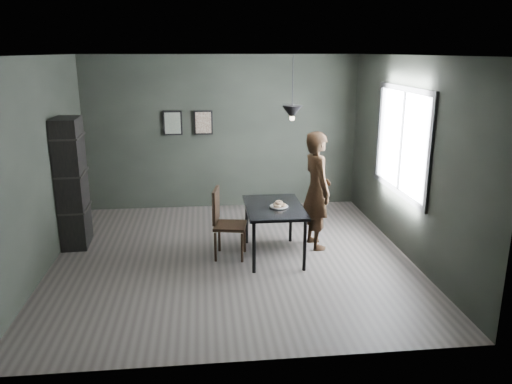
{
  "coord_description": "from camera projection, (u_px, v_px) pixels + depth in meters",
  "views": [
    {
      "loc": [
        -0.37,
        -6.62,
        2.85
      ],
      "look_at": [
        0.35,
        0.05,
        0.95
      ],
      "focal_mm": 35.0,
      "sensor_mm": 36.0,
      "label": 1
    }
  ],
  "objects": [
    {
      "name": "shelf_unit",
      "position": [
        72.0,
        183.0,
        7.38
      ],
      "size": [
        0.4,
        0.66,
        1.93
      ],
      "primitive_type": "cube",
      "rotation": [
        0.0,
        0.0,
        0.05
      ],
      "color": "black",
      "rests_on": "ground"
    },
    {
      "name": "woman",
      "position": [
        317.0,
        190.0,
        7.34
      ],
      "size": [
        0.52,
        0.7,
        1.75
      ],
      "primitive_type": "imported",
      "rotation": [
        0.0,
        0.0,
        1.73
      ],
      "color": "black",
      "rests_on": "ground"
    },
    {
      "name": "framed_print_left",
      "position": [
        173.0,
        123.0,
        8.98
      ],
      "size": [
        0.34,
        0.04,
        0.44
      ],
      "color": "black",
      "rests_on": "ground"
    },
    {
      "name": "wood_chair",
      "position": [
        224.0,
        219.0,
        7.04
      ],
      "size": [
        0.51,
        0.51,
        1.01
      ],
      "rotation": [
        0.0,
        0.0,
        -0.18
      ],
      "color": "black",
      "rests_on": "ground"
    },
    {
      "name": "cafe_table",
      "position": [
        274.0,
        211.0,
        7.03
      ],
      "size": [
        0.8,
        1.2,
        0.75
      ],
      "color": "black",
      "rests_on": "ground"
    },
    {
      "name": "back_wall",
      "position": [
        223.0,
        133.0,
        9.16
      ],
      "size": [
        5.0,
        0.1,
        2.8
      ],
      "primitive_type": "cube",
      "color": "black",
      "rests_on": "ground"
    },
    {
      "name": "pendant_lamp",
      "position": [
        292.0,
        112.0,
        6.78
      ],
      "size": [
        0.28,
        0.28,
        0.86
      ],
      "color": "black",
      "rests_on": "ground"
    },
    {
      "name": "window_assembly",
      "position": [
        402.0,
        141.0,
        7.16
      ],
      "size": [
        0.04,
        1.96,
        1.56
      ],
      "color": "white",
      "rests_on": "ground"
    },
    {
      "name": "ceiling",
      "position": [
        229.0,
        55.0,
        6.39
      ],
      "size": [
        5.0,
        5.0,
        0.02
      ],
      "color": "silver",
      "rests_on": "ground"
    },
    {
      "name": "white_plate",
      "position": [
        279.0,
        207.0,
        6.96
      ],
      "size": [
        0.23,
        0.23,
        0.01
      ],
      "primitive_type": "cylinder",
      "color": "silver",
      "rests_on": "cafe_table"
    },
    {
      "name": "framed_print_right",
      "position": [
        203.0,
        123.0,
        9.04
      ],
      "size": [
        0.34,
        0.04,
        0.44
      ],
      "color": "black",
      "rests_on": "ground"
    },
    {
      "name": "ground",
      "position": [
        232.0,
        257.0,
        7.15
      ],
      "size": [
        5.0,
        5.0,
        0.0
      ],
      "primitive_type": "plane",
      "color": "#36322F",
      "rests_on": "ground"
    },
    {
      "name": "donut_pile",
      "position": [
        279.0,
        204.0,
        6.95
      ],
      "size": [
        0.19,
        0.19,
        0.09
      ],
      "rotation": [
        0.0,
        0.0,
        -0.12
      ],
      "color": "beige",
      "rests_on": "white_plate"
    }
  ]
}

